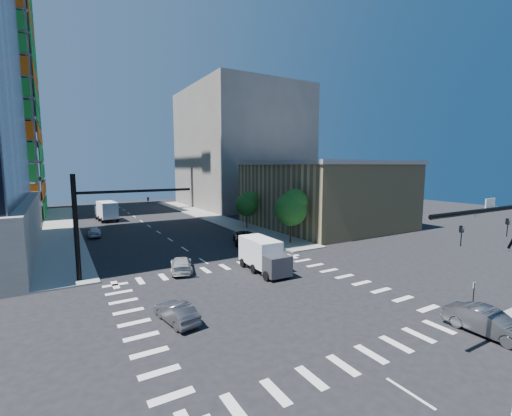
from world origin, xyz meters
TOP-DOWN VIEW (x-y plane):
  - ground at (0.00, 0.00)m, footprint 160.00×160.00m
  - road_markings at (0.00, 0.00)m, footprint 20.00×20.00m
  - sidewalk_ne at (12.50, 40.00)m, footprint 5.00×60.00m
  - sidewalk_nw at (-12.50, 40.00)m, footprint 5.00×60.00m
  - commercial_building at (25.00, 22.00)m, footprint 20.50×22.50m
  - bg_building_ne at (27.00, 55.00)m, footprint 24.00×30.00m
  - signal_mast_nw at (-10.00, 11.50)m, footprint 10.20×0.40m
  - tree_south at (12.63, 13.90)m, footprint 4.16×4.16m
  - tree_north at (12.93, 25.90)m, footprint 3.54×3.52m
  - no_parking_sign at (10.70, -9.00)m, footprint 0.30×0.06m
  - car_nb_right at (8.50, -10.99)m, footprint 1.65×4.68m
  - car_nb_far at (7.43, 16.89)m, footprint 4.38×5.99m
  - car_sb_near at (-3.10, 9.77)m, footprint 3.19×5.06m
  - car_sb_mid at (-8.50, 31.16)m, footprint 2.02×4.23m
  - car_sb_cross at (-6.66, -0.20)m, footprint 2.00×4.09m
  - box_truck_near at (3.54, 5.66)m, footprint 2.63×5.80m
  - box_truck_far at (-5.26, 45.88)m, footprint 3.36×6.83m

SIDE VIEW (x-z plane):
  - ground at x=0.00m, z-range 0.00..0.00m
  - road_markings at x=0.00m, z-range 0.00..0.01m
  - sidewalk_ne at x=12.50m, z-range 0.00..0.15m
  - sidewalk_nw at x=-12.50m, z-range 0.00..0.15m
  - car_sb_cross at x=-6.66m, z-range 0.00..1.29m
  - car_sb_near at x=-3.10m, z-range 0.00..1.37m
  - car_sb_mid at x=-8.50m, z-range 0.00..1.40m
  - car_nb_far at x=7.43m, z-range 0.00..1.51m
  - car_nb_right at x=8.50m, z-range 0.00..1.54m
  - box_truck_near at x=3.54m, z-range -0.17..2.83m
  - no_parking_sign at x=10.70m, z-range 0.28..2.48m
  - box_truck_far at x=-5.26m, z-range -0.20..3.27m
  - tree_north at x=12.93m, z-range 1.10..6.88m
  - tree_south at x=12.63m, z-range 1.27..8.10m
  - commercial_building at x=25.00m, z-range 0.01..10.61m
  - signal_mast_nw at x=-10.00m, z-range 0.99..9.99m
  - bg_building_ne at x=27.00m, z-range 0.00..28.00m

